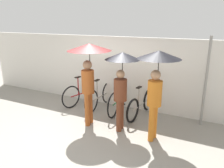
{
  "coord_description": "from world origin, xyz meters",
  "views": [
    {
      "loc": [
        2.85,
        -3.97,
        2.69
      ],
      "look_at": [
        0.33,
        1.16,
        1.0
      ],
      "focal_mm": 35.0,
      "sensor_mm": 36.0,
      "label": 1
    }
  ],
  "objects_px": {
    "pedestrian_trailing": "(157,72)",
    "parked_bicycle_0": "(83,93)",
    "pedestrian_center": "(122,73)",
    "parked_bicycle_2": "(121,98)",
    "parked_bicycle_1": "(100,96)",
    "parked_bicycle_3": "(141,104)",
    "pedestrian_leading": "(89,60)"
  },
  "relations": [
    {
      "from": "pedestrian_trailing",
      "to": "parked_bicycle_0",
      "type": "bearing_deg",
      "value": 163.29
    },
    {
      "from": "pedestrian_center",
      "to": "parked_bicycle_2",
      "type": "bearing_deg",
      "value": 109.21
    },
    {
      "from": "parked_bicycle_2",
      "to": "pedestrian_center",
      "type": "distance_m",
      "value": 1.56
    },
    {
      "from": "parked_bicycle_1",
      "to": "pedestrian_trailing",
      "type": "xyz_separation_m",
      "value": [
        2.04,
        -1.07,
        1.22
      ]
    },
    {
      "from": "parked_bicycle_0",
      "to": "parked_bicycle_3",
      "type": "xyz_separation_m",
      "value": [
        2.05,
        -0.06,
        -0.02
      ]
    },
    {
      "from": "parked_bicycle_3",
      "to": "pedestrian_leading",
      "type": "xyz_separation_m",
      "value": [
        -1.08,
        -1.02,
        1.36
      ]
    },
    {
      "from": "parked_bicycle_0",
      "to": "parked_bicycle_1",
      "type": "xyz_separation_m",
      "value": [
        0.68,
        -0.03,
        -0.0
      ]
    },
    {
      "from": "parked_bicycle_3",
      "to": "pedestrian_leading",
      "type": "height_order",
      "value": "pedestrian_leading"
    },
    {
      "from": "parked_bicycle_3",
      "to": "parked_bicycle_1",
      "type": "bearing_deg",
      "value": 95.7
    },
    {
      "from": "parked_bicycle_1",
      "to": "parked_bicycle_2",
      "type": "relative_size",
      "value": 0.93
    },
    {
      "from": "parked_bicycle_0",
      "to": "pedestrian_leading",
      "type": "height_order",
      "value": "pedestrian_leading"
    },
    {
      "from": "pedestrian_center",
      "to": "pedestrian_leading",
      "type": "bearing_deg",
      "value": 179.14
    },
    {
      "from": "parked_bicycle_0",
      "to": "parked_bicycle_1",
      "type": "height_order",
      "value": "same"
    },
    {
      "from": "pedestrian_leading",
      "to": "pedestrian_trailing",
      "type": "xyz_separation_m",
      "value": [
        1.75,
        -0.01,
        -0.12
      ]
    },
    {
      "from": "parked_bicycle_1",
      "to": "parked_bicycle_3",
      "type": "bearing_deg",
      "value": -89.26
    },
    {
      "from": "parked_bicycle_1",
      "to": "parked_bicycle_0",
      "type": "bearing_deg",
      "value": 89.69
    },
    {
      "from": "parked_bicycle_1",
      "to": "pedestrian_leading",
      "type": "distance_m",
      "value": 1.73
    },
    {
      "from": "pedestrian_leading",
      "to": "parked_bicycle_0",
      "type": "bearing_deg",
      "value": 126.19
    },
    {
      "from": "parked_bicycle_2",
      "to": "pedestrian_center",
      "type": "relative_size",
      "value": 0.94
    },
    {
      "from": "pedestrian_leading",
      "to": "pedestrian_trailing",
      "type": "distance_m",
      "value": 1.75
    },
    {
      "from": "parked_bicycle_0",
      "to": "parked_bicycle_1",
      "type": "bearing_deg",
      "value": -78.24
    },
    {
      "from": "parked_bicycle_2",
      "to": "pedestrian_trailing",
      "type": "height_order",
      "value": "pedestrian_trailing"
    },
    {
      "from": "parked_bicycle_0",
      "to": "parked_bicycle_3",
      "type": "relative_size",
      "value": 0.97
    },
    {
      "from": "pedestrian_leading",
      "to": "pedestrian_center",
      "type": "height_order",
      "value": "pedestrian_leading"
    },
    {
      "from": "parked_bicycle_3",
      "to": "pedestrian_center",
      "type": "xyz_separation_m",
      "value": [
        -0.21,
        -0.95,
        1.11
      ]
    },
    {
      "from": "parked_bicycle_0",
      "to": "pedestrian_center",
      "type": "height_order",
      "value": "pedestrian_center"
    },
    {
      "from": "pedestrian_trailing",
      "to": "parked_bicycle_1",
      "type": "bearing_deg",
      "value": 157.61
    },
    {
      "from": "parked_bicycle_2",
      "to": "pedestrian_leading",
      "type": "distance_m",
      "value": 1.76
    },
    {
      "from": "pedestrian_leading",
      "to": "pedestrian_trailing",
      "type": "height_order",
      "value": "pedestrian_leading"
    },
    {
      "from": "parked_bicycle_1",
      "to": "pedestrian_leading",
      "type": "relative_size",
      "value": 0.81
    },
    {
      "from": "pedestrian_center",
      "to": "pedestrian_trailing",
      "type": "bearing_deg",
      "value": -10.76
    },
    {
      "from": "parked_bicycle_2",
      "to": "pedestrian_trailing",
      "type": "bearing_deg",
      "value": -131.01
    }
  ]
}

